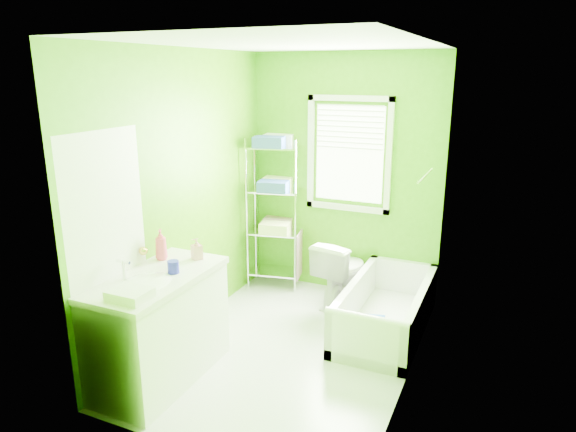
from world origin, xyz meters
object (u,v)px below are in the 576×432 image
at_px(bathtub, 385,316).
at_px(vanity, 159,325).
at_px(wire_shelf_unit, 277,196).
at_px(toilet, 342,272).

relative_size(bathtub, vanity, 1.28).
distance_m(bathtub, wire_shelf_unit, 1.79).
height_order(vanity, wire_shelf_unit, wire_shelf_unit).
height_order(toilet, wire_shelf_unit, wire_shelf_unit).
relative_size(bathtub, toilet, 2.09).
height_order(bathtub, vanity, vanity).
distance_m(bathtub, vanity, 2.11).
relative_size(toilet, vanity, 0.61).
bearing_deg(toilet, wire_shelf_unit, -3.19).
relative_size(toilet, wire_shelf_unit, 0.42).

